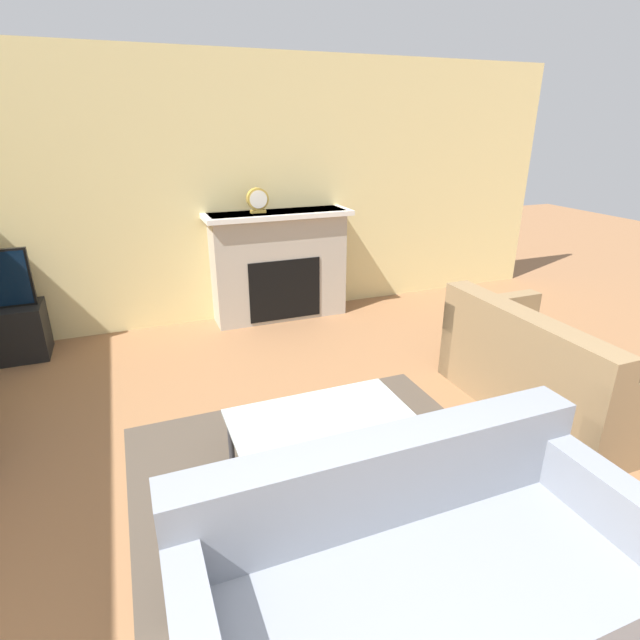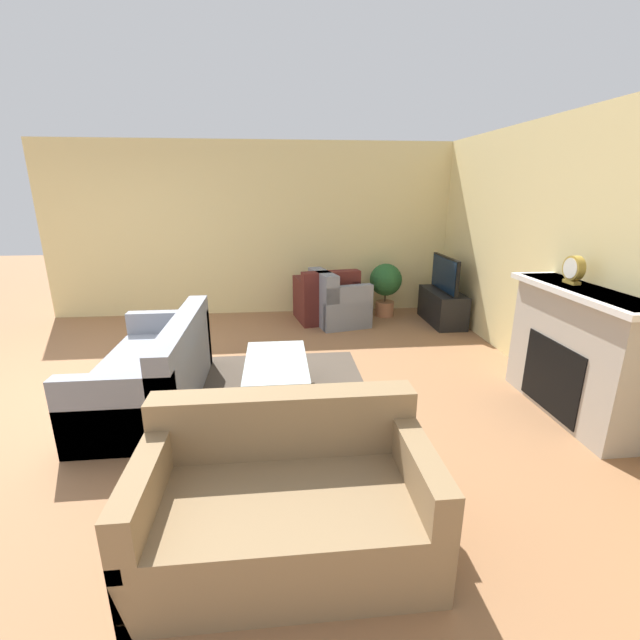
# 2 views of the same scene
# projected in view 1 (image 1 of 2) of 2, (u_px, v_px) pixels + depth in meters

# --- Properties ---
(wall_back) EXTENTS (8.64, 0.06, 2.70)m
(wall_back) POSITION_uv_depth(u_px,v_px,m) (189.00, 196.00, 5.03)
(wall_back) COLOR beige
(wall_back) RESTS_ON ground_plane
(area_rug) EXTENTS (2.29, 1.80, 0.00)m
(area_rug) POSITION_uv_depth(u_px,v_px,m) (319.00, 467.00, 3.17)
(area_rug) COLOR #4C4238
(area_rug) RESTS_ON ground_plane
(fireplace) EXTENTS (1.55, 0.44, 1.17)m
(fireplace) POSITION_uv_depth(u_px,v_px,m) (279.00, 264.00, 5.41)
(fireplace) COLOR #B2A899
(fireplace) RESTS_ON ground_plane
(couch_sectional) EXTENTS (1.89, 0.89, 0.82)m
(couch_sectional) POSITION_uv_depth(u_px,v_px,m) (415.00, 586.00, 2.02)
(couch_sectional) COLOR gray
(couch_sectional) RESTS_ON ground_plane
(couch_loveseat) EXTENTS (0.91, 1.59, 0.82)m
(couch_loveseat) POSITION_uv_depth(u_px,v_px,m) (548.00, 375.00, 3.72)
(couch_loveseat) COLOR #8C704C
(couch_loveseat) RESTS_ON ground_plane
(coffee_table) EXTENTS (1.09, 0.60, 0.39)m
(coffee_table) POSITION_uv_depth(u_px,v_px,m) (321.00, 421.00, 3.02)
(coffee_table) COLOR #333338
(coffee_table) RESTS_ON ground_plane
(mantel_clock) EXTENTS (0.22, 0.07, 0.25)m
(mantel_clock) POSITION_uv_depth(u_px,v_px,m) (258.00, 200.00, 5.08)
(mantel_clock) COLOR #B79338
(mantel_clock) RESTS_ON fireplace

